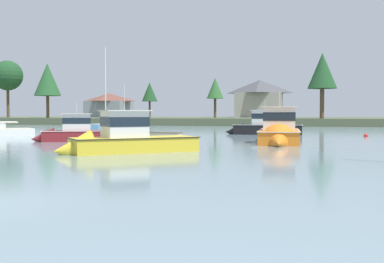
% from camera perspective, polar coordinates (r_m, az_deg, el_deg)
% --- Properties ---
extents(far_shore_bank, '(163.53, 48.39, 1.42)m').
position_cam_1_polar(far_shore_bank, '(111.35, 10.29, 1.29)').
color(far_shore_bank, '#4C563D').
rests_on(far_shore_bank, ground).
extents(cruiser_black, '(8.71, 2.61, 4.59)m').
position_cam_1_polar(cruiser_black, '(54.23, 8.26, 0.34)').
color(cruiser_black, black).
rests_on(cruiser_black, ground).
extents(cruiser_orange, '(3.68, 9.91, 5.21)m').
position_cam_1_polar(cruiser_orange, '(37.91, 10.37, -0.49)').
color(cruiser_orange, orange).
rests_on(cruiser_orange, ground).
extents(cruiser_yellow, '(8.21, 7.60, 5.09)m').
position_cam_1_polar(cruiser_yellow, '(28.99, -8.73, -1.40)').
color(cruiser_yellow, gold).
rests_on(cruiser_yellow, ground).
extents(sailboat_skyblue, '(3.05, 8.92, 12.39)m').
position_cam_1_polar(sailboat_skyblue, '(70.06, -9.97, 0.43)').
color(sailboat_skyblue, '#669ECC').
rests_on(sailboat_skyblue, ground).
extents(dinghy_cream, '(3.56, 1.95, 0.62)m').
position_cam_1_polar(dinghy_cream, '(48.32, -3.23, -0.44)').
color(dinghy_cream, beige).
rests_on(dinghy_cream, ground).
extents(cruiser_maroon, '(7.70, 5.24, 4.01)m').
position_cam_1_polar(cruiser_maroon, '(41.73, -13.97, -0.39)').
color(cruiser_maroon, maroon).
rests_on(cruiser_maroon, ground).
extents(mooring_buoy_orange, '(0.50, 0.50, 0.55)m').
position_cam_1_polar(mooring_buoy_orange, '(70.42, -19.24, 0.20)').
color(mooring_buoy_orange, orange).
rests_on(mooring_buoy_orange, ground).
extents(mooring_buoy_red, '(0.46, 0.46, 0.51)m').
position_cam_1_polar(mooring_buoy_red, '(51.58, 20.07, -0.49)').
color(mooring_buoy_red, red).
rests_on(mooring_buoy_red, ground).
extents(mooring_buoy_yellow, '(0.39, 0.39, 0.44)m').
position_cam_1_polar(mooring_buoy_yellow, '(88.06, -10.56, 0.65)').
color(mooring_buoy_yellow, yellow).
rests_on(mooring_buoy_yellow, ground).
extents(shore_tree_center, '(6.99, 6.99, 13.30)m').
position_cam_1_polar(shore_tree_center, '(120.16, -21.17, 6.23)').
color(shore_tree_center, brown).
rests_on(shore_tree_center, far_shore_bank).
extents(shore_tree_far_left, '(5.25, 5.25, 11.87)m').
position_cam_1_polar(shore_tree_far_left, '(89.95, 15.31, 6.94)').
color(shore_tree_far_left, brown).
rests_on(shore_tree_far_left, far_shore_bank).
extents(shore_tree_inland_b, '(3.68, 3.68, 8.72)m').
position_cam_1_polar(shore_tree_inland_b, '(104.63, 2.78, 5.15)').
color(shore_tree_inland_b, brown).
rests_on(shore_tree_inland_b, far_shore_bank).
extents(shore_tree_right_mid, '(3.82, 3.82, 8.59)m').
position_cam_1_polar(shore_tree_right_mid, '(117.95, -5.09, 4.71)').
color(shore_tree_right_mid, brown).
rests_on(shore_tree_right_mid, far_shore_bank).
extents(shore_tree_right, '(5.67, 5.67, 11.66)m').
position_cam_1_polar(shore_tree_right, '(107.16, -16.89, 5.93)').
color(shore_tree_right, brown).
rests_on(shore_tree_right, far_shore_bank).
extents(cottage_near_water, '(10.70, 10.11, 6.13)m').
position_cam_1_polar(cottage_near_water, '(125.47, -9.88, 3.16)').
color(cottage_near_water, gray).
rests_on(cottage_near_water, far_shore_bank).
extents(cottage_eastern, '(11.44, 10.27, 8.90)m').
position_cam_1_polar(cottage_eastern, '(115.09, 8.08, 3.98)').
color(cottage_eastern, '#9E998E').
rests_on(cottage_eastern, far_shore_bank).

